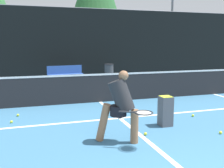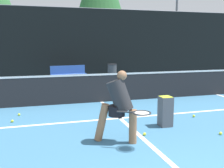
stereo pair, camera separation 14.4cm
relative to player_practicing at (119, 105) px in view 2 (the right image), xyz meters
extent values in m
cube|color=white|center=(0.53, 1.57, -0.76)|extent=(8.25, 0.10, 0.01)
cube|color=white|center=(0.53, 0.91, -0.76)|extent=(0.10, 5.33, 0.01)
cube|color=#232326|center=(0.53, 3.57, -0.28)|extent=(11.00, 0.02, 0.95)
cube|color=white|center=(0.53, 3.57, 0.16)|extent=(11.00, 0.03, 0.06)
cube|color=black|center=(0.53, 9.26, 1.11)|extent=(24.00, 0.06, 3.73)
cylinder|color=slate|center=(0.53, 9.26, 2.99)|extent=(24.00, 0.04, 0.04)
cylinder|color=#8C6042|center=(0.25, -0.12, -0.43)|extent=(0.15, 0.15, 0.67)
cylinder|color=#8C6042|center=(-0.30, 0.16, -0.38)|extent=(0.35, 0.28, 0.78)
cylinder|color=black|center=(-0.04, 0.03, -0.13)|extent=(0.32, 0.32, 0.20)
cylinder|color=#262628|center=(0.02, 0.00, 0.18)|extent=(0.53, 0.44, 0.73)
sphere|color=#8C6042|center=(0.05, -0.02, 0.57)|extent=(0.19, 0.19, 0.19)
cylinder|color=#262628|center=(0.02, -0.29, -0.08)|extent=(0.28, 0.16, 0.03)
torus|color=#262628|center=(0.30, -0.43, -0.08)|extent=(0.46, 0.46, 0.02)
cylinder|color=beige|center=(0.30, -0.43, -0.08)|extent=(0.35, 0.35, 0.01)
sphere|color=#D1E033|center=(0.64, 0.20, -0.73)|extent=(0.07, 0.07, 0.07)
sphere|color=#D1E033|center=(2.44, 1.12, -0.73)|extent=(0.07, 0.07, 0.07)
sphere|color=#D1E033|center=(-2.14, 1.97, -0.73)|extent=(0.07, 0.07, 0.07)
sphere|color=#D1E033|center=(-2.01, 2.56, -0.73)|extent=(0.07, 0.07, 0.07)
sphere|color=#D1E033|center=(2.21, -0.22, -0.73)|extent=(0.07, 0.07, 0.07)
cube|color=#4C4C51|center=(1.36, 0.67, -0.41)|extent=(0.28, 0.28, 0.70)
cube|color=#D1E033|center=(1.36, 0.67, -0.08)|extent=(0.25, 0.25, 0.06)
cube|color=#2D519E|center=(-0.02, 7.92, -0.32)|extent=(1.75, 0.59, 0.04)
cube|color=#2D519E|center=(-0.04, 8.10, -0.11)|extent=(1.70, 0.27, 0.42)
cube|color=#333338|center=(-0.70, 7.83, -0.54)|extent=(0.06, 0.32, 0.44)
cube|color=#333338|center=(0.66, 8.01, -0.54)|extent=(0.06, 0.32, 0.44)
cylinder|color=#3F3F42|center=(2.22, 8.17, -0.34)|extent=(0.46, 0.46, 0.84)
cylinder|color=black|center=(2.22, 8.17, 0.10)|extent=(0.49, 0.49, 0.04)
cube|color=#B7B7BC|center=(3.35, 11.29, -0.33)|extent=(1.82, 3.94, 0.86)
cube|color=#1E2328|center=(3.35, 11.09, 0.38)|extent=(1.53, 2.37, 0.57)
cylinder|color=black|center=(4.17, 12.55, -0.46)|extent=(0.18, 0.60, 0.60)
cylinder|color=black|center=(4.17, 10.03, -0.46)|extent=(0.18, 0.60, 0.60)
cylinder|color=slate|center=(8.19, 12.36, 3.64)|extent=(0.16, 0.16, 8.79)
cylinder|color=brown|center=(3.64, 16.59, 1.33)|extent=(0.28, 0.28, 4.17)
cylinder|color=brown|center=(-0.48, 13.27, 0.53)|extent=(0.28, 0.28, 2.57)
ellipsoid|color=#38753D|center=(-0.48, 13.27, 2.16)|extent=(2.83, 2.83, 0.90)
cube|color=beige|center=(0.53, 27.42, 1.94)|extent=(36.00, 2.40, 5.39)
camera|label=1|loc=(-1.64, -4.67, 1.17)|focal=42.00mm
camera|label=2|loc=(-1.50, -4.71, 1.17)|focal=42.00mm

